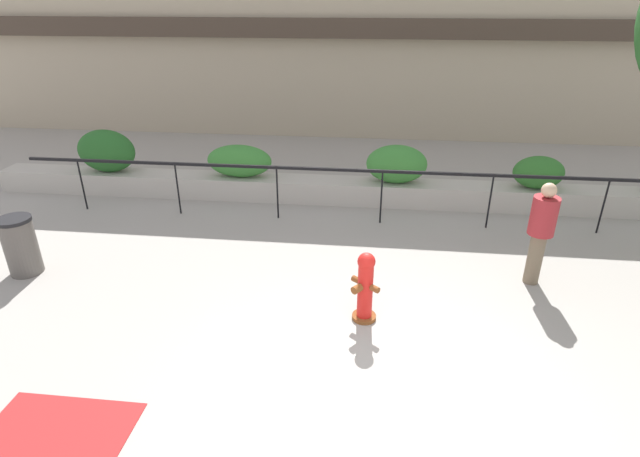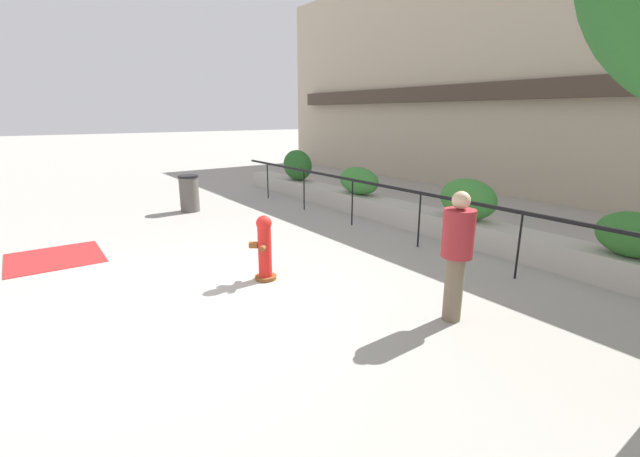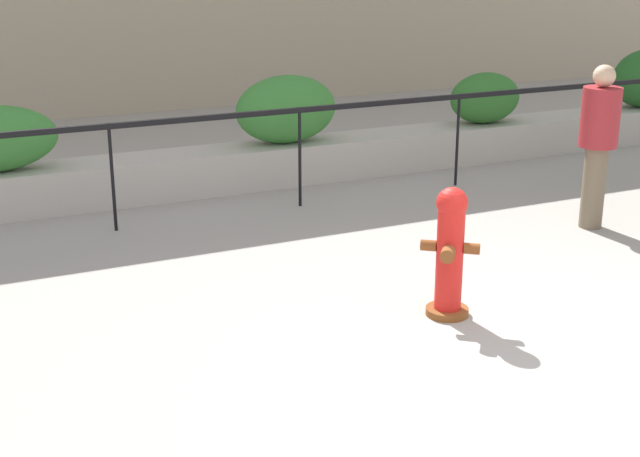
% 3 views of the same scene
% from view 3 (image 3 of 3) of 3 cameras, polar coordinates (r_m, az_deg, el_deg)
% --- Properties ---
extents(ground_plane, '(120.00, 120.00, 0.00)m').
position_cam_3_polar(ground_plane, '(6.49, 17.09, -9.68)').
color(ground_plane, '#9E9991').
extents(planter_wall_low, '(18.00, 0.70, 0.50)m').
position_cam_3_polar(planter_wall_low, '(11.24, -3.60, 4.11)').
color(planter_wall_low, '#B7B2A8').
rests_on(planter_wall_low, ground).
extents(fence_railing_segment, '(15.00, 0.05, 1.15)m').
position_cam_3_polar(fence_railing_segment, '(10.09, -1.32, 7.02)').
color(fence_railing_segment, black).
rests_on(fence_railing_segment, ground).
extents(hedge_bush_2, '(1.33, 0.68, 0.85)m').
position_cam_3_polar(hedge_bush_2, '(11.22, -2.17, 7.63)').
color(hedge_bush_2, '#387F33').
rests_on(hedge_bush_2, planter_wall_low).
extents(hedge_bush_3, '(1.07, 0.66, 0.70)m').
position_cam_3_polar(hedge_bush_3, '(12.71, 10.52, 8.22)').
color(hedge_bush_3, '#2D6B28').
rests_on(hedge_bush_3, planter_wall_low).
extents(fire_hydrant, '(0.50, 0.50, 1.08)m').
position_cam_3_polar(fire_hydrant, '(7.21, 8.31, -1.45)').
color(fire_hydrant, brown).
rests_on(fire_hydrant, ground).
extents(pedestrian, '(0.50, 0.50, 1.73)m').
position_cam_3_polar(pedestrian, '(9.75, 17.39, 5.64)').
color(pedestrian, brown).
rests_on(pedestrian, ground).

